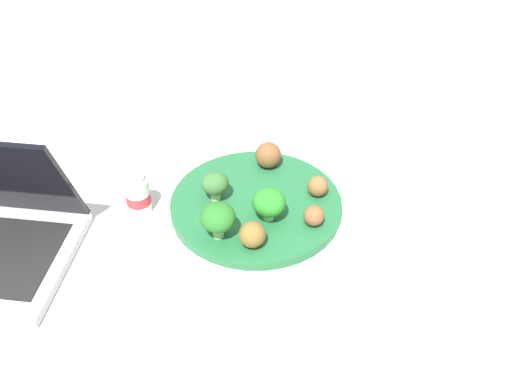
# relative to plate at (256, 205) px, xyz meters

# --- Properties ---
(ground_plane) EXTENTS (4.00, 4.00, 0.00)m
(ground_plane) POSITION_rel_plate_xyz_m (0.00, 0.00, -0.01)
(ground_plane) COLOR beige
(plate) EXTENTS (0.28, 0.28, 0.02)m
(plate) POSITION_rel_plate_xyz_m (0.00, 0.00, 0.00)
(plate) COLOR #236638
(plate) RESTS_ON ground_plane
(broccoli_floret_mid_left) EXTENTS (0.05, 0.05, 0.06)m
(broccoli_floret_mid_left) POSITION_rel_plate_xyz_m (0.05, 0.09, 0.05)
(broccoli_floret_mid_left) COLOR #90B971
(broccoli_floret_mid_left) RESTS_ON plate
(broccoli_floret_center) EXTENTS (0.05, 0.05, 0.05)m
(broccoli_floret_center) POSITION_rel_plate_xyz_m (-0.02, 0.04, 0.04)
(broccoli_floret_center) COLOR #8EBF7A
(broccoli_floret_center) RESTS_ON plate
(broccoli_floret_mid_right) EXTENTS (0.05, 0.05, 0.05)m
(broccoli_floret_mid_right) POSITION_rel_plate_xyz_m (0.07, -0.00, 0.04)
(broccoli_floret_mid_right) COLOR #A4BF77
(broccoli_floret_mid_right) RESTS_ON plate
(meatball_back_left) EXTENTS (0.03, 0.03, 0.03)m
(meatball_back_left) POSITION_rel_plate_xyz_m (-0.10, -0.03, 0.03)
(meatball_back_left) COLOR brown
(meatball_back_left) RESTS_ON plate
(meatball_near_rim) EXTENTS (0.05, 0.05, 0.05)m
(meatball_near_rim) POSITION_rel_plate_xyz_m (-0.01, -0.10, 0.03)
(meatball_near_rim) COLOR brown
(meatball_near_rim) RESTS_ON plate
(meatball_mid_right) EXTENTS (0.04, 0.04, 0.04)m
(meatball_mid_right) POSITION_rel_plate_xyz_m (-0.01, 0.10, 0.03)
(meatball_mid_right) COLOR brown
(meatball_mid_right) RESTS_ON plate
(meatball_far_rim) EXTENTS (0.03, 0.03, 0.03)m
(meatball_far_rim) POSITION_rel_plate_xyz_m (-0.09, 0.04, 0.02)
(meatball_far_rim) COLOR brown
(meatball_far_rim) RESTS_ON plate
(napkin) EXTENTS (0.18, 0.14, 0.01)m
(napkin) POSITION_rel_plate_xyz_m (-0.25, 0.03, -0.01)
(napkin) COLOR white
(napkin) RESTS_ON ground_plane
(fork) EXTENTS (0.12, 0.02, 0.01)m
(fork) POSITION_rel_plate_xyz_m (-0.24, 0.05, -0.00)
(fork) COLOR silver
(fork) RESTS_ON napkin
(knife) EXTENTS (0.15, 0.02, 0.01)m
(knife) POSITION_rel_plate_xyz_m (-0.24, 0.02, -0.00)
(knife) COLOR silver
(knife) RESTS_ON napkin
(yogurt_bottle) EXTENTS (0.04, 0.04, 0.07)m
(yogurt_bottle) POSITION_rel_plate_xyz_m (0.19, 0.02, 0.02)
(yogurt_bottle) COLOR white
(yogurt_bottle) RESTS_ON ground_plane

